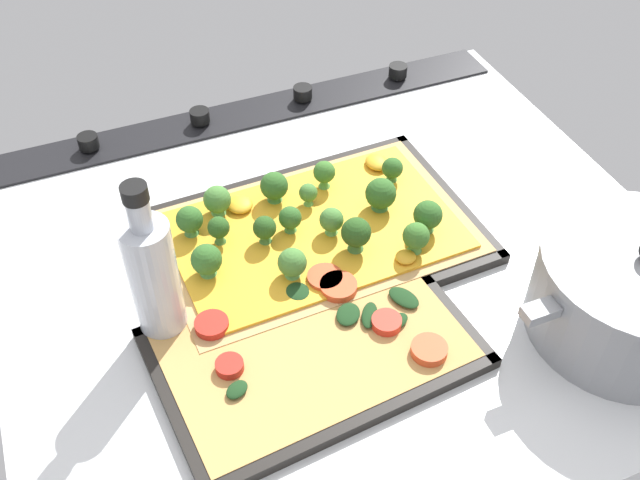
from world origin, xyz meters
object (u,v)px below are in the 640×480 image
baking_tray_front (315,239)px  oil_bottle (154,277)px  veggie_pizza_back (317,341)px  broccoli_pizza (313,228)px  baking_tray_back (313,350)px  cooking_pot (633,294)px

baking_tray_front → oil_bottle: (19.97, 6.49, 7.87)cm
oil_bottle → veggie_pizza_back: bearing=149.1°
broccoli_pizza → baking_tray_back: (6.29, 15.54, -1.71)cm
baking_tray_front → cooking_pot: size_ratio=1.43×
broccoli_pizza → veggie_pizza_back: size_ratio=1.17×
cooking_pot → baking_tray_back: bearing=-16.3°
oil_bottle → baking_tray_back: bearing=146.9°
veggie_pizza_back → cooking_pot: (-31.35, 9.77, 4.10)cm
oil_bottle → cooking_pot: bearing=158.2°
cooking_pot → oil_bottle: size_ratio=1.37×
veggie_pizza_back → oil_bottle: 17.93cm
baking_tray_front → baking_tray_back: size_ratio=1.15×
baking_tray_front → baking_tray_back: (6.39, 15.35, 0.02)cm
baking_tray_front → oil_bottle: oil_bottle is taller
baking_tray_front → baking_tray_back: 16.63cm
veggie_pizza_back → cooking_pot: 33.09cm
broccoli_pizza → baking_tray_back: 16.85cm
baking_tray_front → cooking_pot: 35.83cm
baking_tray_front → veggie_pizza_back: 16.05cm
broccoli_pizza → oil_bottle: size_ratio=1.83×
baking_tray_back → broccoli_pizza: bearing=-112.0°
oil_bottle → broccoli_pizza: bearing=-161.4°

